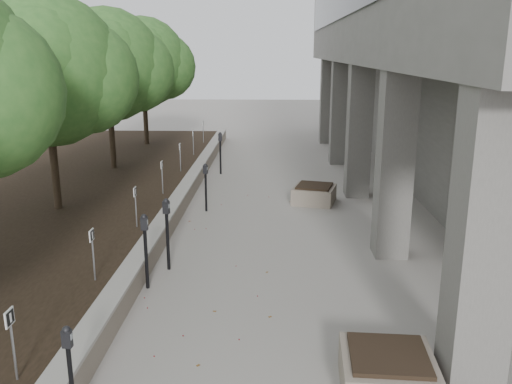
# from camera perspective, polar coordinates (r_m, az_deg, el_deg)

# --- Properties ---
(retaining_wall) EXTENTS (0.39, 26.00, 0.50)m
(retaining_wall) POSITION_cam_1_polar(r_m,az_deg,el_deg) (15.09, -8.26, -1.24)
(retaining_wall) COLOR gray
(retaining_wall) RESTS_ON ground
(planting_bed) EXTENTS (7.00, 26.00, 0.40)m
(planting_bed) POSITION_cam_1_polar(r_m,az_deg,el_deg) (16.16, -21.19, -1.21)
(planting_bed) COLOR #2D2116
(planting_bed) RESTS_ON ground
(crabapple_tree_3) EXTENTS (4.60, 4.00, 5.44)m
(crabapple_tree_3) POSITION_cam_1_polar(r_m,az_deg,el_deg) (14.47, -21.22, 8.83)
(crabapple_tree_3) COLOR #2E6125
(crabapple_tree_3) RESTS_ON planting_bed
(crabapple_tree_4) EXTENTS (4.60, 4.00, 5.44)m
(crabapple_tree_4) POSITION_cam_1_polar(r_m,az_deg,el_deg) (19.16, -15.40, 10.51)
(crabapple_tree_4) COLOR #2E6125
(crabapple_tree_4) RESTS_ON planting_bed
(crabapple_tree_5) EXTENTS (4.60, 4.00, 5.44)m
(crabapple_tree_5) POSITION_cam_1_polar(r_m,az_deg,el_deg) (23.97, -11.86, 11.47)
(crabapple_tree_5) COLOR #2E6125
(crabapple_tree_5) RESTS_ON planting_bed
(parking_sign_2) EXTENTS (0.04, 0.22, 0.96)m
(parking_sign_2) POSITION_cam_1_polar(r_m,az_deg,el_deg) (7.46, -24.44, -14.61)
(parking_sign_2) COLOR black
(parking_sign_2) RESTS_ON planting_bed
(parking_sign_3) EXTENTS (0.04, 0.22, 0.96)m
(parking_sign_3) POSITION_cam_1_polar(r_m,az_deg,el_deg) (9.96, -16.93, -6.43)
(parking_sign_3) COLOR black
(parking_sign_3) RESTS_ON planting_bed
(parking_sign_4) EXTENTS (0.04, 0.22, 0.96)m
(parking_sign_4) POSITION_cam_1_polar(r_m,az_deg,el_deg) (12.68, -12.66, -1.59)
(parking_sign_4) COLOR black
(parking_sign_4) RESTS_ON planting_bed
(parking_sign_5) EXTENTS (0.04, 0.22, 0.96)m
(parking_sign_5) POSITION_cam_1_polar(r_m,az_deg,el_deg) (15.51, -9.94, 1.53)
(parking_sign_5) COLOR black
(parking_sign_5) RESTS_ON planting_bed
(parking_sign_6) EXTENTS (0.04, 0.22, 0.96)m
(parking_sign_6) POSITION_cam_1_polar(r_m,az_deg,el_deg) (18.39, -8.06, 3.67)
(parking_sign_6) COLOR black
(parking_sign_6) RESTS_ON planting_bed
(parking_sign_7) EXTENTS (0.04, 0.22, 0.96)m
(parking_sign_7) POSITION_cam_1_polar(r_m,az_deg,el_deg) (21.30, -6.68, 5.23)
(parking_sign_7) COLOR black
(parking_sign_7) RESTS_ON planting_bed
(parking_sign_8) EXTENTS (0.04, 0.22, 0.96)m
(parking_sign_8) POSITION_cam_1_polar(r_m,az_deg,el_deg) (24.23, -5.64, 6.41)
(parking_sign_8) COLOR black
(parking_sign_8) RESTS_ON planting_bed
(parking_meter_1) EXTENTS (0.13, 0.10, 1.30)m
(parking_meter_1) POSITION_cam_1_polar(r_m,az_deg,el_deg) (7.05, -19.11, -17.98)
(parking_meter_1) COLOR black
(parking_meter_1) RESTS_ON ground
(parking_meter_2) EXTENTS (0.17, 0.14, 1.52)m
(parking_meter_2) POSITION_cam_1_polar(r_m,az_deg,el_deg) (11.07, -9.41, -4.47)
(parking_meter_2) COLOR black
(parking_meter_2) RESTS_ON ground
(parking_meter_3) EXTENTS (0.15, 0.10, 1.47)m
(parking_meter_3) POSITION_cam_1_polar(r_m,az_deg,el_deg) (10.29, -11.64, -6.23)
(parking_meter_3) COLOR black
(parking_meter_3) RESTS_ON ground
(parking_meter_4) EXTENTS (0.16, 0.13, 1.37)m
(parking_meter_4) POSITION_cam_1_polar(r_m,az_deg,el_deg) (15.00, -5.36, 0.48)
(parking_meter_4) COLOR black
(parking_meter_4) RESTS_ON ground
(parking_meter_5) EXTENTS (0.18, 0.15, 1.54)m
(parking_meter_5) POSITION_cam_1_polar(r_m,az_deg,el_deg) (19.58, -3.81, 4.14)
(parking_meter_5) COLOR black
(parking_meter_5) RESTS_ON ground
(planter_front) EXTENTS (1.27, 1.27, 0.56)m
(planter_front) POSITION_cam_1_polar(r_m,az_deg,el_deg) (7.64, 13.81, -18.09)
(planter_front) COLOR gray
(planter_front) RESTS_ON ground
(planter_back) EXTENTS (1.42, 1.42, 0.54)m
(planter_back) POSITION_cam_1_polar(r_m,az_deg,el_deg) (15.98, 6.20, -0.19)
(planter_back) COLOR gray
(planter_back) RESTS_ON ground
(berry_scatter) EXTENTS (3.30, 14.10, 0.02)m
(berry_scatter) POSITION_cam_1_polar(r_m,az_deg,el_deg) (11.19, -3.01, -8.18)
(berry_scatter) COLOR maroon
(berry_scatter) RESTS_ON ground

